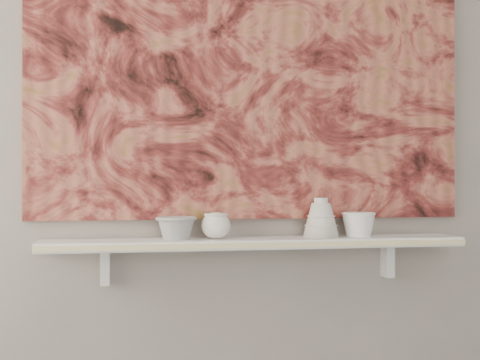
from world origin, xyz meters
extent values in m
plane|color=gray|center=(0.00, 1.60, 1.35)|extent=(3.60, 0.00, 3.60)
cube|color=silver|center=(0.00, 1.51, 0.92)|extent=(1.40, 0.18, 0.03)
cube|color=beige|center=(0.00, 1.41, 0.92)|extent=(1.40, 0.01, 0.02)
cube|color=silver|center=(-0.49, 1.57, 0.84)|extent=(0.03, 0.06, 0.12)
cube|color=silver|center=(0.49, 1.57, 0.84)|extent=(0.03, 0.06, 0.12)
cube|color=maroon|center=(0.00, 1.59, 1.54)|extent=(1.50, 0.02, 1.10)
cube|color=black|center=(0.45, 1.57, 1.23)|extent=(0.09, 0.00, 0.08)
camera|label=1|loc=(-0.46, -0.65, 1.12)|focal=50.00mm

